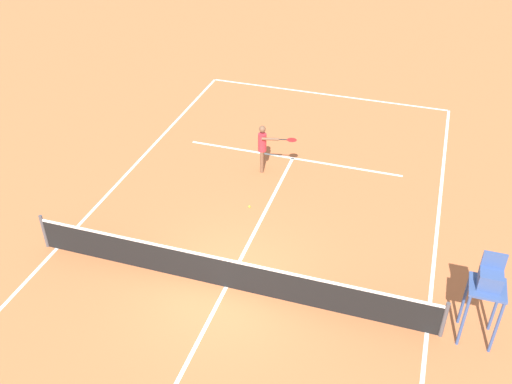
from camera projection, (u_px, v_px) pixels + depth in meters
ground_plane at (226, 287)px, 14.93m from camera, size 60.00×60.00×0.00m
court_lines at (226, 287)px, 14.92m from camera, size 10.25×24.69×0.01m
tennis_net at (226, 273)px, 14.65m from camera, size 10.85×0.10×1.07m
player_serving at (264, 145)px, 18.97m from camera, size 1.32×0.45×1.71m
tennis_ball at (249, 207)px, 17.79m from camera, size 0.07×0.07×0.07m
umpire_chair at (488, 286)px, 12.66m from camera, size 0.80×0.80×2.41m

